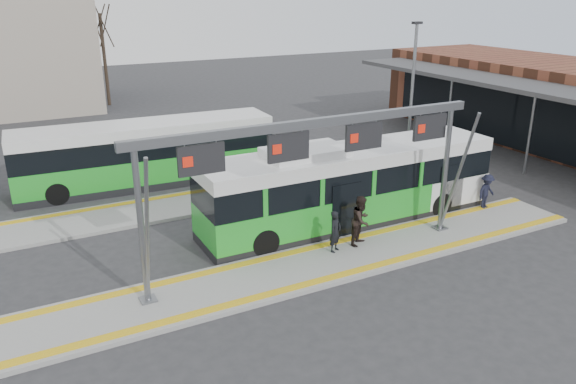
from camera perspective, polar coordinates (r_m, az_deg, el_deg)
name	(u,v)px	position (r m, az deg, el deg)	size (l,w,h in m)	color
ground	(329,264)	(20.55, 4.16, -7.28)	(120.00, 120.00, 0.00)	#2D2D30
platform_main	(329,262)	(20.51, 4.17, -7.09)	(22.00, 3.00, 0.15)	gray
platform_second	(159,209)	(25.86, -12.96, -1.66)	(20.00, 3.00, 0.15)	gray
tactile_main	(329,260)	(20.47, 4.18, -6.88)	(22.00, 2.65, 0.02)	yellow
tactile_second	(152,199)	(26.87, -13.63, -0.68)	(20.00, 0.35, 0.02)	yellow
gantry	(319,149)	(18.99, 3.19, 4.40)	(13.00, 1.68, 5.20)	slate
hero_bus	(349,186)	(23.49, 6.27, 0.58)	(12.98, 2.87, 3.56)	black
bg_bus_green	(147,154)	(29.07, -14.16, 3.76)	(12.74, 3.30, 3.16)	black
passenger_a	(335,231)	(20.84, 4.84, -4.01)	(0.58, 0.38, 1.58)	black
passenger_b	(361,220)	(21.47, 7.45, -2.87)	(0.94, 0.73, 1.93)	black
passenger_c	(487,191)	(26.32, 19.53, 0.06)	(1.01, 0.58, 1.57)	black
tree_left	(22,24)	(47.73, -25.44, 15.20)	(1.40, 1.40, 9.10)	#382B21
tree_mid	(101,27)	(49.91, -18.46, 15.65)	(1.40, 1.40, 8.47)	#382B21
lamp_east	(411,98)	(29.20, 12.43, 9.28)	(0.50, 0.25, 7.89)	slate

